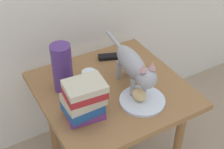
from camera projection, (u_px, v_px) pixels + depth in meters
side_table at (112, 101)px, 1.61m from camera, size 0.68×0.66×0.58m
plate at (142, 101)px, 1.47m from camera, size 0.21×0.21×0.01m
bread_roll at (139, 95)px, 1.46m from camera, size 0.07×0.08×0.05m
cat at (134, 66)px, 1.47m from camera, size 0.12×0.48×0.23m
book_stack at (84, 100)px, 1.35m from camera, size 0.18×0.15×0.18m
green_vase at (62, 68)px, 1.48m from camera, size 0.09×0.09×0.24m
candle_jar at (89, 80)px, 1.55m from camera, size 0.07×0.07×0.08m
tv_remote at (112, 56)px, 1.75m from camera, size 0.16×0.09×0.02m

